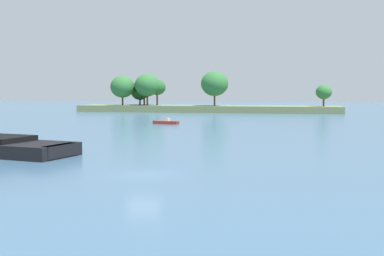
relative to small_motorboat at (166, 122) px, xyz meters
name	(u,v)px	position (x,y,z in m)	size (l,w,h in m)	color
ground_plane	(144,175)	(10.96, -51.54, -0.30)	(400.00, 400.00, 0.00)	#3D607F
treeline_island	(189,98)	(-5.07, 45.43, 3.22)	(67.54, 11.98, 10.46)	#66754C
small_motorboat	(166,122)	(0.00, 0.00, 0.00)	(4.77, 2.09, 1.05)	maroon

